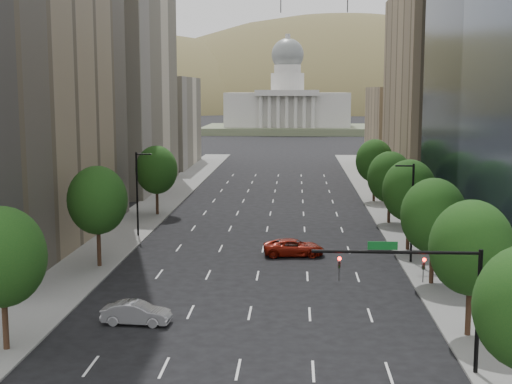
% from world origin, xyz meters
% --- Properties ---
extents(sidewalk_left, '(6.00, 200.00, 0.15)m').
position_xyz_m(sidewalk_left, '(-15.50, 60.00, 0.07)').
color(sidewalk_left, slate).
rests_on(sidewalk_left, ground).
extents(sidewalk_right, '(6.00, 200.00, 0.15)m').
position_xyz_m(sidewalk_right, '(15.50, 60.00, 0.07)').
color(sidewalk_right, slate).
rests_on(sidewalk_right, ground).
extents(midrise_cream_left, '(14.00, 30.00, 35.00)m').
position_xyz_m(midrise_cream_left, '(-25.00, 103.00, 17.50)').
color(midrise_cream_left, beige).
rests_on(midrise_cream_left, ground).
extents(filler_left, '(14.00, 26.00, 18.00)m').
position_xyz_m(filler_left, '(-25.00, 136.00, 9.00)').
color(filler_left, beige).
rests_on(filler_left, ground).
extents(parking_tan_right, '(14.00, 30.00, 30.00)m').
position_xyz_m(parking_tan_right, '(25.00, 100.00, 15.00)').
color(parking_tan_right, '#8C7759').
rests_on(parking_tan_right, ground).
extents(filler_right, '(14.00, 26.00, 16.00)m').
position_xyz_m(filler_right, '(25.00, 133.00, 8.00)').
color(filler_right, '#8C7759').
rests_on(filler_right, ground).
extents(tree_right_1, '(5.20, 5.20, 8.75)m').
position_xyz_m(tree_right_1, '(14.00, 36.00, 5.75)').
color(tree_right_1, '#382316').
rests_on(tree_right_1, ground).
extents(tree_right_2, '(5.20, 5.20, 8.61)m').
position_xyz_m(tree_right_2, '(14.00, 48.00, 5.60)').
color(tree_right_2, '#382316').
rests_on(tree_right_2, ground).
extents(tree_right_3, '(5.20, 5.20, 8.89)m').
position_xyz_m(tree_right_3, '(14.00, 60.00, 5.89)').
color(tree_right_3, '#382316').
rests_on(tree_right_3, ground).
extents(tree_right_4, '(5.20, 5.20, 8.46)m').
position_xyz_m(tree_right_4, '(14.00, 74.00, 5.46)').
color(tree_right_4, '#382316').
rests_on(tree_right_4, ground).
extents(tree_right_5, '(5.20, 5.20, 8.75)m').
position_xyz_m(tree_right_5, '(14.00, 90.00, 5.75)').
color(tree_right_5, '#382316').
rests_on(tree_right_5, ground).
extents(tree_left_0, '(5.20, 5.20, 8.75)m').
position_xyz_m(tree_left_0, '(-14.00, 32.00, 5.75)').
color(tree_left_0, '#382316').
rests_on(tree_left_0, ground).
extents(tree_left_1, '(5.20, 5.20, 8.97)m').
position_xyz_m(tree_left_1, '(-14.00, 52.00, 5.96)').
color(tree_left_1, '#382316').
rests_on(tree_left_1, ground).
extents(tree_left_2, '(5.20, 5.20, 8.68)m').
position_xyz_m(tree_left_2, '(-14.00, 78.00, 5.68)').
color(tree_left_2, '#382316').
rests_on(tree_left_2, ground).
extents(streetlight_rn, '(1.70, 0.20, 9.00)m').
position_xyz_m(streetlight_rn, '(13.44, 55.00, 4.84)').
color(streetlight_rn, black).
rests_on(streetlight_rn, ground).
extents(streetlight_ln, '(1.70, 0.20, 9.00)m').
position_xyz_m(streetlight_ln, '(-13.44, 65.00, 4.84)').
color(streetlight_ln, black).
rests_on(streetlight_ln, ground).
extents(traffic_signal, '(9.12, 0.40, 7.38)m').
position_xyz_m(traffic_signal, '(10.53, 30.00, 5.17)').
color(traffic_signal, black).
rests_on(traffic_signal, ground).
extents(capitol, '(60.00, 40.00, 35.20)m').
position_xyz_m(capitol, '(0.00, 249.71, 8.58)').
color(capitol, '#596647').
rests_on(capitol, ground).
extents(foothills, '(720.00, 413.00, 263.00)m').
position_xyz_m(foothills, '(34.67, 599.39, -37.78)').
color(foothills, brown).
rests_on(foothills, ground).
extents(car_silver, '(4.67, 1.90, 1.51)m').
position_xyz_m(car_silver, '(-7.38, 37.30, 0.75)').
color(car_silver, '#98999D').
rests_on(car_silver, ground).
extents(car_red_far, '(5.90, 3.13, 1.58)m').
position_xyz_m(car_red_far, '(3.00, 57.36, 0.79)').
color(car_red_far, maroon).
rests_on(car_red_far, ground).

